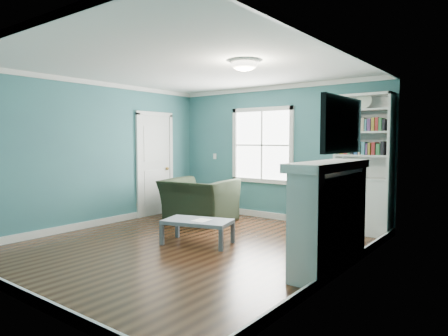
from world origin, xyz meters
The scene contains 13 objects.
floor centered at (0.00, 0.00, 0.00)m, with size 5.00×5.00×0.00m, color black.
room_walls centered at (0.00, 0.00, 1.58)m, with size 5.00×5.00×5.00m.
trim centered at (0.00, 0.00, 1.24)m, with size 4.50×5.00×2.60m.
window centered at (-0.30, 2.49, 1.45)m, with size 1.40×0.06×1.50m.
bookshelf centered at (1.77, 2.30, 0.92)m, with size 0.90×0.35×2.31m.
fireplace centered at (2.08, 0.20, 0.64)m, with size 0.44×1.58×1.30m.
tv centered at (2.20, 0.20, 1.72)m, with size 0.06×1.10×0.65m, color black.
door centered at (-2.22, 1.40, 1.07)m, with size 0.12×0.98×2.17m.
ceiling_fixture centered at (0.90, 0.10, 2.55)m, with size 0.38×0.38×0.15m.
light_switch centered at (-1.50, 2.48, 1.20)m, with size 0.08×0.01×0.12m, color white.
recliner centered at (-1.03, 1.41, 0.54)m, with size 1.24×0.81×1.09m, color black.
coffee_table centered at (0.03, 0.15, 0.32)m, with size 1.11×0.80×0.36m.
paper_sheet centered at (0.10, 0.15, 0.36)m, with size 0.21×0.27×0.00m, color white.
Camera 1 is at (3.91, -4.30, 1.55)m, focal length 32.00 mm.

